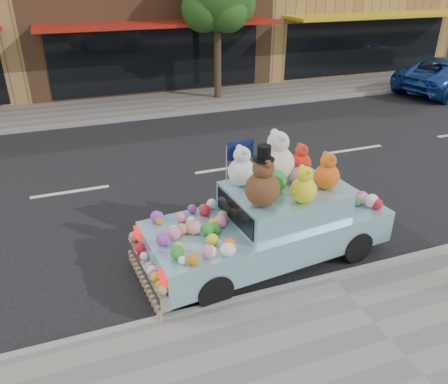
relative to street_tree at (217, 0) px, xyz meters
name	(u,v)px	position (x,y,z in m)	size (l,w,h in m)	color
ground	(228,169)	(-2.03, -6.55, -3.69)	(120.00, 120.00, 0.00)	black
near_sidewalk	(389,342)	(-2.03, -13.05, -3.63)	(60.00, 3.00, 0.12)	gray
far_sidewalk	(169,103)	(-2.03, -0.05, -3.63)	(60.00, 3.00, 0.12)	gray
near_kerb	(331,278)	(-2.03, -11.55, -3.63)	(60.00, 0.12, 0.13)	gray
far_kerb	(179,114)	(-2.03, -1.55, -3.63)	(60.00, 0.12, 0.13)	gray
street_tree	(217,0)	(0.00, 0.00, 0.00)	(3.00, 2.70, 5.22)	#38281C
car_blue	(448,75)	(9.57, -2.16, -2.98)	(2.38, 5.15, 1.43)	#1B4499
art_car	(269,218)	(-2.74, -10.52, -2.87)	(4.63, 2.17, 2.37)	black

